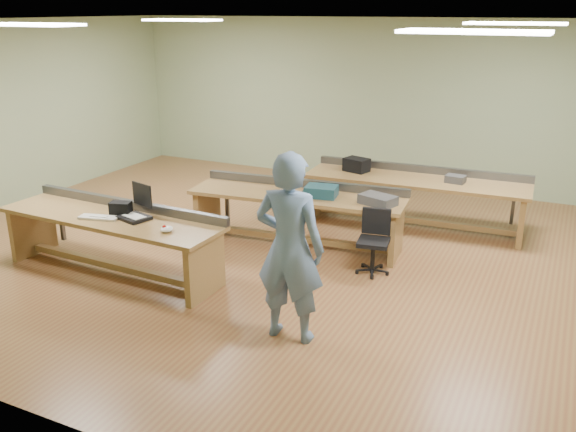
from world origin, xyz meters
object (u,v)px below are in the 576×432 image
object	(u,v)px
workbench_back	(416,190)
person	(290,248)
parts_bin_teal	(321,191)
parts_bin_grey	(378,200)
workbench_mid	(298,206)
mug	(306,194)
drinks_can	(282,187)
laptop_base	(134,218)
camera_bag	(121,209)
workbench_front	(113,230)
task_chair	(373,250)

from	to	relation	value
workbench_back	person	size ratio (longest dim) A/B	1.72
parts_bin_teal	parts_bin_grey	world-z (taller)	parts_bin_teal
workbench_mid	person	distance (m)	2.57
workbench_back	parts_bin_teal	bearing A→B (deg)	-124.95
mug	workbench_mid	bearing A→B (deg)	146.03
drinks_can	laptop_base	bearing A→B (deg)	-120.67
parts_bin_grey	mug	bearing A→B (deg)	-173.99
workbench_back	parts_bin_grey	world-z (taller)	parts_bin_grey
workbench_back	person	distance (m)	3.84
parts_bin_teal	drinks_can	bearing A→B (deg)	-179.92
laptop_base	camera_bag	size ratio (longest dim) A/B	1.43
workbench_front	workbench_mid	bearing A→B (deg)	50.08
parts_bin_grey	parts_bin_teal	bearing A→B (deg)	179.47
laptop_base	mug	distance (m)	2.28
task_chair	drinks_can	bearing A→B (deg)	154.52
parts_bin_teal	parts_bin_grey	xyz separation A→B (m)	(0.79, -0.01, -0.01)
task_chair	parts_bin_teal	world-z (taller)	parts_bin_teal
task_chair	workbench_mid	bearing A→B (deg)	151.14
workbench_front	laptop_base	distance (m)	0.40
workbench_mid	laptop_base	size ratio (longest dim) A/B	8.59
camera_bag	parts_bin_teal	distance (m)	2.61
workbench_mid	camera_bag	xyz separation A→B (m)	(-1.56, -1.79, 0.28)
workbench_back	task_chair	bearing A→B (deg)	-93.70
workbench_front	task_chair	distance (m)	3.24
laptop_base	mug	xyz separation A→B (m)	(1.50, 1.72, 0.03)
workbench_back	mug	distance (m)	1.94
camera_bag	parts_bin_teal	bearing A→B (deg)	26.10
workbench_front	workbench_mid	world-z (taller)	same
task_chair	parts_bin_grey	size ratio (longest dim) A/B	1.76
workbench_mid	mug	size ratio (longest dim) A/B	25.27
person	parts_bin_teal	distance (m)	2.42
parts_bin_teal	drinks_can	world-z (taller)	parts_bin_teal
workbench_mid	mug	distance (m)	0.32
parts_bin_teal	mug	distance (m)	0.20
task_chair	drinks_can	world-z (taller)	drinks_can
workbench_front	laptop_base	size ratio (longest dim) A/B	8.55
workbench_mid	parts_bin_teal	distance (m)	0.44
parts_bin_teal	drinks_can	size ratio (longest dim) A/B	3.34
mug	drinks_can	size ratio (longest dim) A/B	0.96
workbench_front	camera_bag	xyz separation A→B (m)	(0.10, 0.07, 0.27)
workbench_back	camera_bag	distance (m)	4.32
task_chair	person	bearing A→B (deg)	-106.95
workbench_back	laptop_base	xyz separation A→B (m)	(-2.59, -3.31, 0.20)
workbench_back	mug	world-z (taller)	workbench_back
workbench_front	laptop_base	bearing A→B (deg)	3.84
drinks_can	workbench_front	bearing A→B (deg)	-127.85
workbench_mid	workbench_back	size ratio (longest dim) A/B	0.92
task_chair	drinks_can	xyz separation A→B (m)	(-1.48, 0.44, 0.52)
workbench_front	drinks_can	bearing A→B (deg)	54.15
laptop_base	parts_bin_grey	size ratio (longest dim) A/B	0.78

